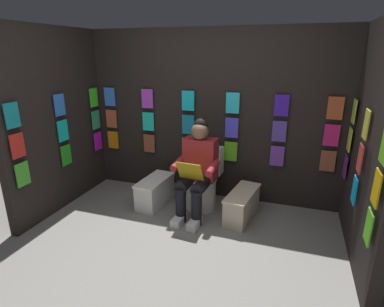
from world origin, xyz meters
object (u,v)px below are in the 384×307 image
Objects in this scene: person_reading at (197,168)px; comic_longbox_far at (155,191)px; toilet at (203,182)px; comic_longbox_near at (242,205)px.

person_reading is 1.83× the size of comic_longbox_far.
toilet is 0.35m from person_reading.
person_reading is 1.66× the size of comic_longbox_near.
toilet is 0.59m from comic_longbox_near.
person_reading reaches higher than comic_longbox_near.
comic_longbox_far reaches higher than comic_longbox_near.
comic_longbox_far is at bearing 8.99° from comic_longbox_near.
comic_longbox_near is (-0.54, 0.17, -0.15)m from toilet.
toilet is 1.19× the size of comic_longbox_far.
comic_longbox_far is (0.60, -0.06, -0.42)m from person_reading.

